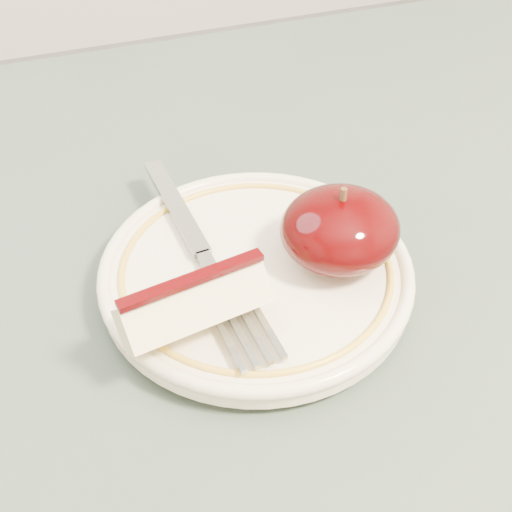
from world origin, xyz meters
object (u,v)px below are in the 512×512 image
object	(u,v)px
table	(328,486)
apple_half	(340,229)
plate	(256,273)
fork	(204,255)

from	to	relation	value
table	apple_half	xyz separation A→B (m)	(0.04, 0.09, 0.13)
apple_half	plate	bearing A→B (deg)	172.29
table	fork	size ratio (longest dim) A/B	4.51
table	fork	xyz separation A→B (m)	(-0.04, 0.11, 0.11)
table	apple_half	size ratio (longest dim) A/B	12.24
fork	apple_half	bearing A→B (deg)	-110.69
table	fork	distance (m)	0.16
plate	apple_half	size ratio (longest dim) A/B	2.65
table	plate	bearing A→B (deg)	98.46
fork	table	bearing A→B (deg)	-163.71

